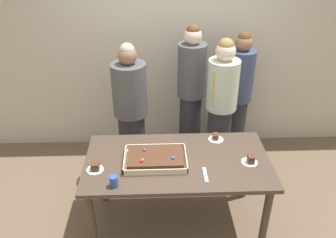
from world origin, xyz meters
The scene contains 13 objects.
ground_plane centered at (0.00, 0.00, 0.00)m, with size 12.00×12.00×0.00m, color brown.
interior_back_panel centered at (0.00, 1.60, 1.50)m, with size 8.00×0.12×3.00m, color beige.
party_table centered at (0.00, 0.00, 0.70)m, with size 1.70×0.90×0.79m.
sheet_cake centered at (-0.20, -0.02, 0.83)m, with size 0.57×0.40×0.10m.
plated_slice_near_left centered at (0.66, -0.07, 0.82)m, with size 0.15×0.15×0.08m.
plated_slice_near_right centered at (-0.73, -0.13, 0.82)m, with size 0.15×0.15×0.08m.
plated_slice_far_left centered at (0.40, 0.32, 0.81)m, with size 0.15×0.15×0.06m.
drink_cup_nearest centered at (-0.55, -0.34, 0.84)m, with size 0.07×0.07×0.10m, color #2D5199.
cake_server_utensil centered at (0.23, -0.23, 0.80)m, with size 0.03×0.20×0.01m, color silver.
person_serving_front centered at (0.53, 0.79, 0.88)m, with size 0.34×0.34×1.69m.
person_green_shirt_behind centered at (0.23, 1.11, 0.91)m, with size 0.33×0.33×1.75m.
person_striped_tie_right centered at (-0.47, 0.85, 0.84)m, with size 0.38×0.38×1.64m.
person_far_right_suit centered at (0.81, 1.19, 0.85)m, with size 0.32×0.32×1.64m.
Camera 1 is at (-0.19, -2.60, 2.73)m, focal length 37.49 mm.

